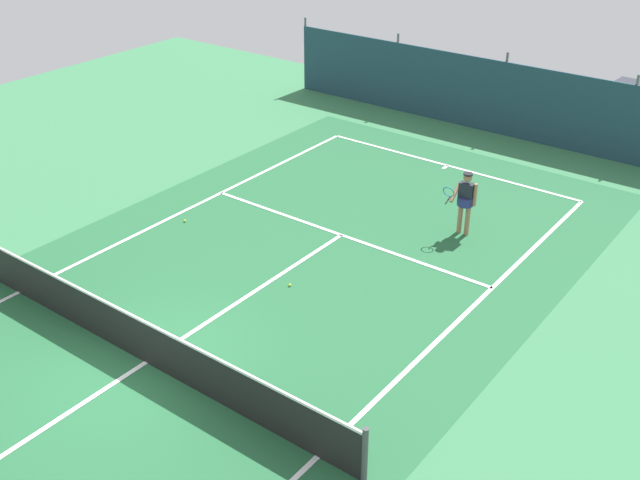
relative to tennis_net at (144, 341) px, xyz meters
name	(u,v)px	position (x,y,z in m)	size (l,w,h in m)	color
ground_plane	(147,362)	(0.00, 0.00, -0.51)	(36.00, 36.00, 0.00)	#387A4C
court_surface	(147,362)	(0.00, 0.00, -0.51)	(11.02, 26.60, 0.01)	#236038
tennis_net	(144,341)	(0.00, 0.00, 0.00)	(10.12, 0.10, 1.10)	black
back_fence	(506,110)	(0.00, 15.81, 0.16)	(16.30, 0.98, 2.70)	#1E3D4C
tennis_player	(465,199)	(2.36, 8.30, 0.45)	(0.69, 0.77, 1.64)	#9E7051
tennis_ball_near_player	(290,285)	(0.48, 3.77, -0.48)	(0.07, 0.07, 0.07)	#CCDB33
tennis_ball_midcourt	(185,221)	(-3.65, 4.56, -0.48)	(0.07, 0.07, 0.07)	#CCDB33
parked_car	(629,113)	(3.47, 17.50, 0.33)	(2.24, 4.32, 1.68)	navy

